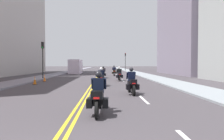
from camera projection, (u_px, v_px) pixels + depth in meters
name	position (u px, v px, depth m)	size (l,w,h in m)	color
ground_plane	(101.00, 72.00, 50.12)	(264.00, 264.00, 0.00)	#423D41
sidewalk_left	(70.00, 71.00, 49.84)	(2.91, 144.00, 0.12)	gray
sidewalk_right	(131.00, 71.00, 50.40)	(2.91, 144.00, 0.12)	gray
centreline_yellow_inner	(100.00, 72.00, 50.12)	(0.12, 132.00, 0.01)	yellow
centreline_yellow_outer	(101.00, 72.00, 50.13)	(0.12, 132.00, 0.01)	yellow
lane_dashes_white	(118.00, 76.00, 31.26)	(0.14, 56.40, 0.01)	silver
building_left_1	(2.00, 6.00, 36.55)	(9.82, 20.86, 25.67)	#B4ACA6
motorcycle_0	(98.00, 96.00, 7.27)	(0.78, 2.27, 1.61)	black
motorcycle_1	(132.00, 84.00, 12.06)	(0.78, 2.11, 1.67)	black
motorcycle_2	(101.00, 78.00, 16.65)	(0.77, 2.17, 1.60)	black
motorcycle_3	(119.00, 75.00, 22.04)	(0.77, 2.29, 1.60)	black
motorcycle_4	(103.00, 73.00, 26.30)	(0.78, 2.11, 1.60)	black
motorcycle_5	(114.00, 72.00, 31.55)	(0.77, 2.15, 1.66)	black
traffic_cone_1	(45.00, 78.00, 21.11)	(0.32, 0.32, 0.77)	black
traffic_cone_2	(35.00, 80.00, 17.84)	(0.37, 0.37, 0.80)	black
traffic_light_near	(43.00, 54.00, 24.45)	(0.28, 0.38, 4.66)	black
traffic_light_far	(125.00, 59.00, 53.36)	(0.28, 0.38, 4.95)	black
parked_truck	(76.00, 67.00, 40.41)	(2.20, 6.50, 2.80)	silver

